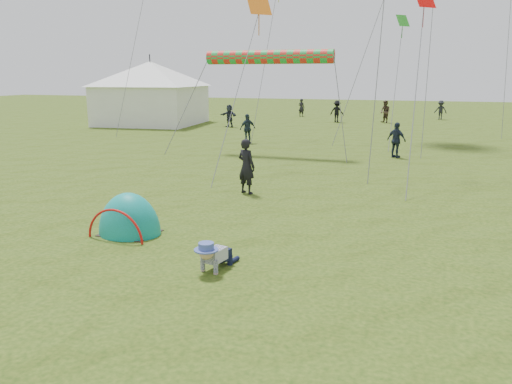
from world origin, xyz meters
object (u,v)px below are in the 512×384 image
(popup_tent, at_px, (130,233))
(standing_adult, at_px, (246,166))
(crawling_toddler, at_px, (214,254))
(event_marquee, at_px, (151,91))

(popup_tent, relative_size, standing_adult, 1.13)
(crawling_toddler, relative_size, popup_tent, 0.42)
(crawling_toddler, distance_m, popup_tent, 3.19)
(standing_adult, height_order, event_marquee, event_marquee)
(standing_adult, xyz_separation_m, event_marquee, (-14.84, 19.44, 1.64))
(crawling_toddler, distance_m, event_marquee, 30.59)
(standing_adult, bearing_deg, crawling_toddler, 126.40)
(popup_tent, xyz_separation_m, event_marquee, (-13.63, 24.24, 2.52))
(crawling_toddler, distance_m, standing_adult, 6.48)
(crawling_toddler, relative_size, event_marquee, 0.11)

